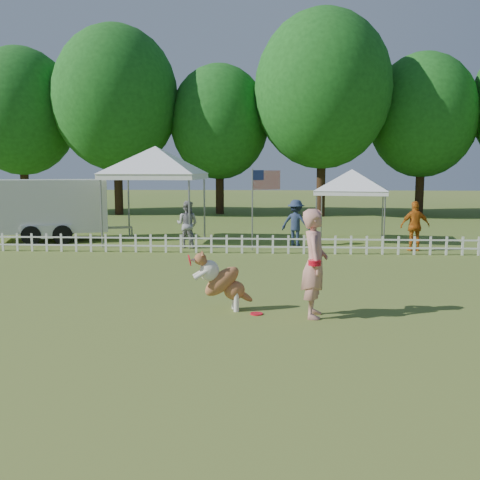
# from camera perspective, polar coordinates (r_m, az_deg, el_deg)

# --- Properties ---
(ground) EXTENTS (120.00, 120.00, 0.00)m
(ground) POSITION_cam_1_polar(r_m,az_deg,el_deg) (10.48, 2.13, -7.44)
(ground) COLOR #416720
(ground) RESTS_ON ground
(picket_fence) EXTENTS (22.00, 0.08, 0.60)m
(picket_fence) POSITION_cam_1_polar(r_m,az_deg,el_deg) (17.29, 2.70, -0.47)
(picket_fence) COLOR white
(picket_fence) RESTS_ON ground
(handler) EXTENTS (0.53, 0.77, 2.00)m
(handler) POSITION_cam_1_polar(r_m,az_deg,el_deg) (9.87, 7.96, -2.49)
(handler) COLOR tan
(handler) RESTS_ON ground
(dog) EXTENTS (1.18, 0.64, 1.16)m
(dog) POSITION_cam_1_polar(r_m,az_deg,el_deg) (10.27, -1.83, -4.42)
(dog) COLOR brown
(dog) RESTS_ON ground
(frisbee_on_turf) EXTENTS (0.25, 0.25, 0.02)m
(frisbee_on_turf) POSITION_cam_1_polar(r_m,az_deg,el_deg) (10.15, 1.77, -7.86)
(frisbee_on_turf) COLOR red
(frisbee_on_turf) RESTS_ON ground
(canopy_tent_left) EXTENTS (3.50, 3.50, 3.48)m
(canopy_tent_left) POSITION_cam_1_polar(r_m,az_deg,el_deg) (20.14, -8.93, 4.70)
(canopy_tent_left) COLOR white
(canopy_tent_left) RESTS_ON ground
(canopy_tent_right) EXTENTS (2.96, 2.96, 2.65)m
(canopy_tent_right) POSITION_cam_1_polar(r_m,az_deg,el_deg) (20.37, 11.76, 3.50)
(canopy_tent_right) COLOR white
(canopy_tent_right) RESTS_ON ground
(cargo_trailer) EXTENTS (5.87, 3.89, 2.38)m
(cargo_trailer) POSITION_cam_1_polar(r_m,az_deg,el_deg) (21.63, -19.71, 3.08)
(cargo_trailer) COLOR white
(cargo_trailer) RESTS_ON ground
(flag_pole) EXTENTS (1.02, 0.48, 2.74)m
(flag_pole) POSITION_cam_1_polar(r_m,az_deg,el_deg) (17.86, 1.33, 3.24)
(flag_pole) COLOR gray
(flag_pole) RESTS_ON ground
(spectator_a) EXTENTS (0.92, 0.79, 1.63)m
(spectator_a) POSITION_cam_1_polar(r_m,az_deg,el_deg) (18.59, -5.65, 1.67)
(spectator_a) COLOR gray
(spectator_a) RESTS_ON ground
(spectator_b) EXTENTS (1.20, 0.92, 1.64)m
(spectator_b) POSITION_cam_1_polar(r_m,az_deg,el_deg) (19.12, 5.98, 1.84)
(spectator_b) COLOR #253350
(spectator_b) RESTS_ON ground
(spectator_c) EXTENTS (1.01, 0.50, 1.67)m
(spectator_c) POSITION_cam_1_polar(r_m,az_deg,el_deg) (18.72, 18.17, 1.42)
(spectator_c) COLOR #C06116
(spectator_c) RESTS_ON ground
(tree_far_left) EXTENTS (6.60, 6.60, 11.00)m
(tree_far_left) POSITION_cam_1_polar(r_m,az_deg,el_deg) (35.66, -22.27, 11.49)
(tree_far_left) COLOR #164D16
(tree_far_left) RESTS_ON ground
(tree_left) EXTENTS (7.40, 7.40, 12.00)m
(tree_left) POSITION_cam_1_polar(r_m,az_deg,el_deg) (33.10, -13.06, 13.07)
(tree_left) COLOR #164D16
(tree_left) RESTS_ON ground
(tree_center_left) EXTENTS (6.00, 6.00, 9.80)m
(tree_center_left) POSITION_cam_1_polar(r_m,az_deg,el_deg) (32.85, -2.20, 11.37)
(tree_center_left) COLOR #164D16
(tree_center_left) RESTS_ON ground
(tree_center_right) EXTENTS (7.60, 7.60, 12.60)m
(tree_center_right) POSITION_cam_1_polar(r_m,az_deg,el_deg) (31.45, 8.79, 14.02)
(tree_center_right) COLOR #164D16
(tree_center_right) RESTS_ON ground
(tree_right) EXTENTS (6.20, 6.20, 10.40)m
(tree_right) POSITION_cam_1_polar(r_m,az_deg,el_deg) (33.87, 18.87, 11.37)
(tree_right) COLOR #164D16
(tree_right) RESTS_ON ground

